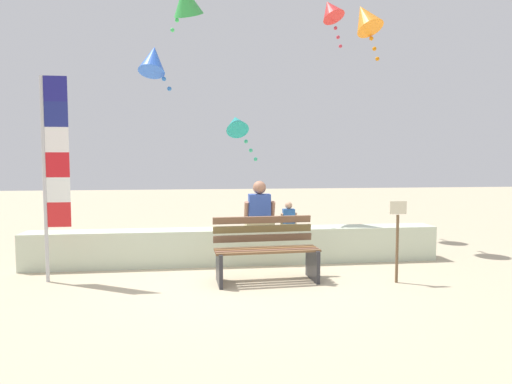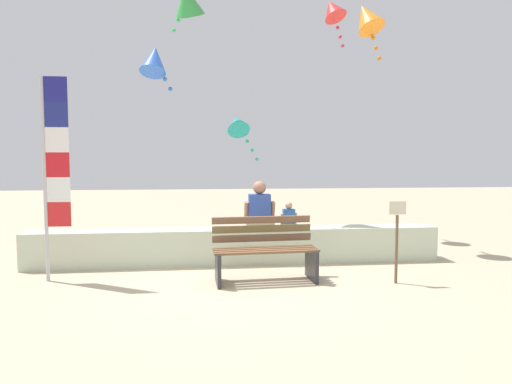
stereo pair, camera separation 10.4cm
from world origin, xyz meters
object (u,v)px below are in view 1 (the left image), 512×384
at_px(person_child, 289,217).
at_px(kite_green, 186,1).
at_px(kite_blue, 153,59).
at_px(sign_post, 397,234).
at_px(park_bench, 266,252).
at_px(kite_teal, 237,124).
at_px(flag_banner, 52,164).
at_px(person_adult, 259,210).
at_px(kite_red, 331,10).
at_px(kite_orange, 365,18).

xyz_separation_m(person_child, kite_green, (-1.71, 1.69, 4.05)).
distance_m(kite_blue, sign_post, 5.26).
bearing_deg(person_child, park_bench, -116.58).
xyz_separation_m(person_child, kite_teal, (-0.73, 1.70, 1.69)).
height_order(flag_banner, kite_teal, flag_banner).
bearing_deg(sign_post, person_child, 130.46).
distance_m(person_adult, kite_green, 4.43).
xyz_separation_m(kite_red, kite_teal, (-2.15, -0.74, -2.58)).
bearing_deg(person_child, kite_green, 135.37).
distance_m(person_adult, sign_post, 2.26).
distance_m(kite_orange, kite_red, 1.53).
bearing_deg(kite_green, kite_red, 13.74).
relative_size(park_bench, kite_green, 1.55).
bearing_deg(flag_banner, person_adult, 15.02).
distance_m(kite_green, sign_post, 5.95).
xyz_separation_m(park_bench, kite_teal, (-0.18, 2.81, 2.02)).
relative_size(kite_green, kite_red, 0.90).
xyz_separation_m(kite_blue, kite_red, (3.72, 1.25, 1.47)).
xyz_separation_m(kite_orange, kite_red, (-0.27, 1.38, 0.60)).
xyz_separation_m(kite_green, kite_red, (3.12, 0.76, 0.21)).
xyz_separation_m(person_child, flag_banner, (-3.48, -0.80, 0.90)).
relative_size(park_bench, person_adult, 1.89).
relative_size(kite_green, kite_teal, 0.90).
xyz_separation_m(kite_orange, sign_post, (-0.45, -2.51, -3.73)).
distance_m(flag_banner, sign_post, 4.85).
relative_size(person_adult, kite_orange, 0.70).
bearing_deg(kite_blue, kite_teal, 17.76).
xyz_separation_m(flag_banner, kite_teal, (2.75, 2.51, 0.78)).
bearing_deg(kite_blue, person_child, -27.53).
relative_size(kite_blue, sign_post, 0.81).
relative_size(flag_banner, kite_blue, 3.09).
distance_m(park_bench, kite_red, 6.14).
bearing_deg(person_adult, person_child, 0.05).
distance_m(park_bench, kite_teal, 3.46).
bearing_deg(flag_banner, person_child, 12.97).
bearing_deg(sign_post, kite_green, 133.20).
xyz_separation_m(park_bench, flag_banner, (-2.93, 0.30, 1.24)).
height_order(park_bench, kite_orange, kite_orange).
xyz_separation_m(person_adult, kite_orange, (2.18, 1.07, 3.53)).
height_order(person_adult, kite_green, kite_green).
relative_size(flag_banner, kite_teal, 2.68).
xyz_separation_m(park_bench, kite_red, (1.97, 3.55, 4.60)).
xyz_separation_m(person_adult, kite_red, (1.91, 2.45, 4.13)).
height_order(person_child, kite_blue, kite_blue).
height_order(kite_green, kite_orange, kite_green).
bearing_deg(flag_banner, kite_blue, 59.62).
bearing_deg(park_bench, kite_teal, 93.63).
xyz_separation_m(flag_banner, kite_red, (4.89, 3.25, 3.36)).
height_order(person_child, kite_red, kite_red).
bearing_deg(sign_post, person_adult, 140.07).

